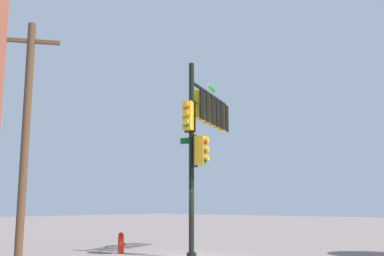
{
  "coord_description": "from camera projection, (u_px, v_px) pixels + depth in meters",
  "views": [
    {
      "loc": [
        -13.2,
        -11.08,
        1.93
      ],
      "look_at": [
        -0.42,
        -0.38,
        4.73
      ],
      "focal_mm": 42.75,
      "sensor_mm": 36.0,
      "label": 1
    }
  ],
  "objects": [
    {
      "name": "signal_pole_assembly",
      "position": [
        205.0,
        123.0,
        18.87
      ],
      "size": [
        4.81,
        2.3,
        7.39
      ],
      "color": "black",
      "rests_on": "ground_plane"
    },
    {
      "name": "utility_pole",
      "position": [
        25.0,
        136.0,
        14.37
      ],
      "size": [
        1.48,
        1.21,
        7.79
      ],
      "color": "brown",
      "rests_on": "ground_plane"
    },
    {
      "name": "fire_hydrant",
      "position": [
        121.0,
        243.0,
        18.32
      ],
      "size": [
        0.33,
        0.24,
        0.83
      ],
      "color": "red",
      "rests_on": "ground_plane"
    }
  ]
}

